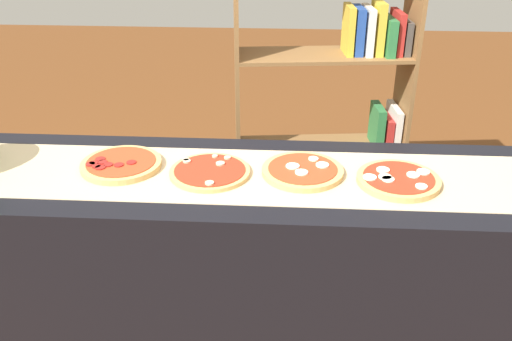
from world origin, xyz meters
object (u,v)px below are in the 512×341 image
pizza_mozzarella_3 (398,180)px  pizza_mushroom_1 (210,171)px  bookshelf (341,111)px  pizza_pepperoni_0 (121,164)px  pizza_mozzarella_2 (303,171)px

pizza_mozzarella_3 → pizza_mushroom_1: bearing=177.4°
bookshelf → pizza_mushroom_1: bearing=-116.1°
pizza_pepperoni_0 → bookshelf: (0.85, 1.07, -0.20)m
pizza_mushroom_1 → bookshelf: bearing=63.9°
pizza_mushroom_1 → pizza_mozzarella_3: (0.63, -0.03, 0.00)m
pizza_mushroom_1 → bookshelf: bookshelf is taller
pizza_mozzarella_2 → bookshelf: (0.22, 1.08, -0.20)m
pizza_pepperoni_0 → pizza_mozzarella_2: size_ratio=1.00×
pizza_mozzarella_2 → pizza_mozzarella_3: size_ratio=1.02×
pizza_mozzarella_3 → bookshelf: 1.15m
pizza_mozzarella_2 → pizza_mozzarella_3: bearing=-8.4°
pizza_pepperoni_0 → bookshelf: size_ratio=0.18×
pizza_mushroom_1 → pizza_mozzarella_3: pizza_mozzarella_3 is taller
pizza_mozzarella_2 → pizza_mushroom_1: bearing=-176.8°
pizza_mozzarella_2 → bookshelf: 1.12m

